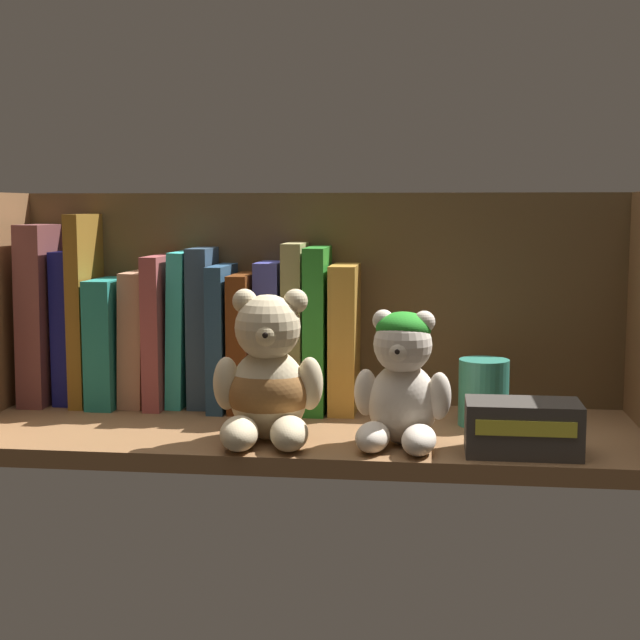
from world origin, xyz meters
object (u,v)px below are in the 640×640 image
at_px(book_3, 114,340).
at_px(small_product_box, 523,428).
at_px(book_0, 48,313).
at_px(book_13, 346,336).
at_px(book_8, 226,335).
at_px(book_9, 247,339).
at_px(book_10, 272,334).
at_px(book_7, 205,326).
at_px(book_5, 164,329).
at_px(teddy_bear_larger, 268,382).
at_px(book_11, 296,325).
at_px(book_1, 72,326).
at_px(pillar_candle, 484,392).
at_px(book_12, 319,327).
at_px(book_2, 90,309).
at_px(book_4, 142,337).
at_px(book_6, 183,328).
at_px(teddy_bear_smaller, 402,382).

distance_m(book_3, small_product_box, 0.54).
height_order(book_0, book_13, book_0).
xyz_separation_m(book_8, book_9, (0.03, 0.00, -0.01)).
bearing_deg(book_10, book_7, 180.00).
distance_m(book_5, book_9, 0.11).
relative_size(book_9, teddy_bear_larger, 1.03).
height_order(book_11, book_13, book_11).
xyz_separation_m(book_3, book_10, (0.21, 0.00, 0.01)).
xyz_separation_m(book_1, pillar_candle, (0.53, -0.07, -0.06)).
relative_size(book_12, book_13, 1.12).
xyz_separation_m(book_5, book_8, (0.08, 0.00, -0.01)).
xyz_separation_m(book_2, book_11, (0.27, 0.00, -0.02)).
bearing_deg(book_10, book_13, 0.00).
distance_m(book_0, book_8, 0.24).
height_order(book_9, small_product_box, book_9).
distance_m(book_8, book_9, 0.03).
height_order(book_4, book_6, book_6).
xyz_separation_m(book_11, book_13, (0.06, 0.00, -0.01)).
height_order(book_7, book_9, book_7).
distance_m(book_4, book_5, 0.03).
relative_size(book_5, book_12, 0.94).
height_order(book_11, small_product_box, book_11).
distance_m(book_0, teddy_bear_larger, 0.37).
bearing_deg(book_3, book_9, 0.00).
height_order(book_10, pillar_candle, book_10).
distance_m(book_8, teddy_bear_smaller, 0.29).
bearing_deg(small_product_box, pillar_candle, 105.08).
relative_size(book_6, book_7, 0.97).
bearing_deg(book_0, book_5, 0.00).
xyz_separation_m(book_4, book_7, (0.08, 0.00, 0.02)).
relative_size(book_1, book_9, 1.16).
bearing_deg(teddy_bear_smaller, book_8, 142.34).
bearing_deg(pillar_candle, book_5, 169.54).
relative_size(book_11, book_13, 1.14).
xyz_separation_m(book_13, teddy_bear_smaller, (0.08, -0.18, -0.02)).
relative_size(teddy_bear_smaller, pillar_candle, 1.86).
relative_size(book_3, book_9, 0.95).
xyz_separation_m(book_6, small_product_box, (0.41, -0.20, -0.07)).
relative_size(book_7, book_8, 1.11).
bearing_deg(book_8, small_product_box, -29.26).
distance_m(book_4, book_12, 0.23).
bearing_deg(teddy_bear_smaller, small_product_box, -9.61).
bearing_deg(small_product_box, book_0, 161.45).
height_order(book_3, book_9, book_9).
bearing_deg(small_product_box, book_1, 160.43).
bearing_deg(book_2, book_0, 180.00).
bearing_deg(book_11, book_12, 0.00).
bearing_deg(pillar_candle, book_9, 165.83).
bearing_deg(teddy_bear_larger, book_2, 146.45).
distance_m(book_6, teddy_bear_larger, 0.23).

